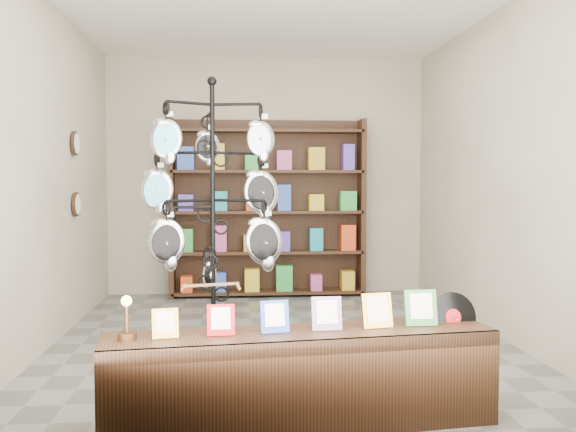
# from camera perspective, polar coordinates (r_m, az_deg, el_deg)

# --- Properties ---
(ground) EXTENTS (5.00, 5.00, 0.00)m
(ground) POSITION_cam_1_polar(r_m,az_deg,el_deg) (5.86, -0.62, -10.97)
(ground) COLOR slate
(ground) RESTS_ON ground
(room_envelope) EXTENTS (5.00, 5.00, 5.00)m
(room_envelope) POSITION_cam_1_polar(r_m,az_deg,el_deg) (5.71, -0.63, 7.37)
(room_envelope) COLOR #BEB399
(room_envelope) RESTS_ON ground
(display_tree) EXTENTS (1.13, 1.05, 2.21)m
(display_tree) POSITION_cam_1_polar(r_m,az_deg,el_deg) (4.88, -6.71, 1.35)
(display_tree) COLOR black
(display_tree) RESTS_ON ground
(front_shelf) EXTENTS (2.30, 0.74, 0.80)m
(front_shelf) POSITION_cam_1_polar(r_m,az_deg,el_deg) (3.84, 1.16, -14.21)
(front_shelf) COLOR black
(front_shelf) RESTS_ON ground
(back_shelving) EXTENTS (2.42, 0.36, 2.20)m
(back_shelving) POSITION_cam_1_polar(r_m,az_deg,el_deg) (7.99, -1.83, 0.23)
(back_shelving) COLOR black
(back_shelving) RESTS_ON ground
(wall_clocks) EXTENTS (0.03, 0.24, 0.84)m
(wall_clocks) POSITION_cam_1_polar(r_m,az_deg,el_deg) (6.66, -18.35, 3.57)
(wall_clocks) COLOR black
(wall_clocks) RESTS_ON ground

